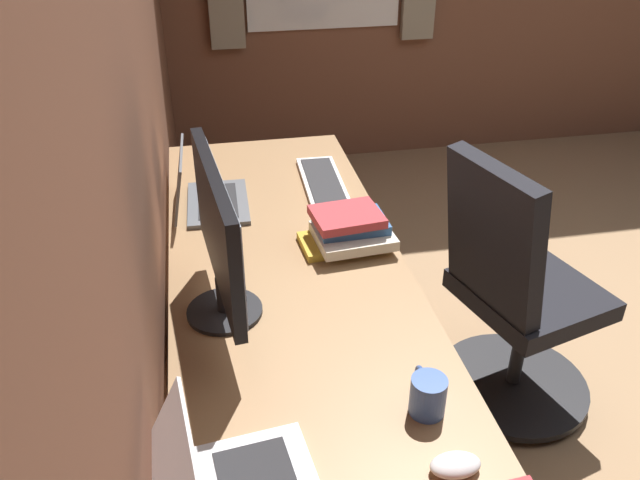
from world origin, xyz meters
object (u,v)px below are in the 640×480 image
Objects in this scene: monitor_primary at (219,234)px; laptop_left at (203,193)px; office_chair at (513,300)px; book_stack_near at (349,230)px; mouse_main at (455,465)px; drawer_pedestal at (289,390)px; coffee_mug at (427,395)px; keyboard_main at (323,182)px.

monitor_primary is 0.65m from laptop_left.
book_stack_near is at bearing 86.66° from office_chair.
drawer_pedestal is at bearing 19.49° from mouse_main.
office_chair reaches higher than laptop_left.
monitor_primary is (-0.07, 0.17, 0.62)m from drawer_pedestal.
mouse_main is 0.37× the size of book_stack_near.
office_chair reaches higher than coffee_mug.
mouse_main is (-0.67, -0.24, 0.40)m from drawer_pedestal.
coffee_mug is at bearing -179.43° from book_stack_near.
book_stack_near is 0.29× the size of office_chair.
office_chair is at bearing -93.34° from book_stack_near.
coffee_mug is (0.17, 0.00, 0.03)m from mouse_main.
book_stack_near reaches higher than mouse_main.
mouse_main is 0.87m from book_stack_near.
coffee_mug is (-1.13, -0.00, 0.04)m from keyboard_main.
office_chair is (-0.38, -1.01, -0.32)m from laptop_left.
drawer_pedestal is at bearing -159.59° from laptop_left.
office_chair reaches higher than mouse_main.
book_stack_near is 0.66m from office_chair.
office_chair is (-0.45, -0.57, -0.28)m from keyboard_main.
book_stack_near is at bearing -128.50° from laptop_left.
office_chair is (0.67, -0.57, -0.32)m from coffee_mug.
monitor_primary is at bearing -177.07° from laptop_left.
office_chair is at bearing -110.46° from laptop_left.
office_chair is (0.24, -0.98, -0.52)m from monitor_primary.
drawer_pedestal is at bearing 159.51° from keyboard_main.
laptop_left reaches higher than mouse_main.
monitor_primary is at bearing 43.08° from coffee_mug.
drawer_pedestal is at bearing -66.56° from monitor_primary.
book_stack_near is at bearing -49.02° from drawer_pedestal.
monitor_primary is at bearing 103.74° from office_chair.
coffee_mug is at bearing -157.37° from laptop_left.
keyboard_main is 1.49× the size of book_stack_near.
coffee_mug is (-0.43, -0.41, -0.20)m from monitor_primary.
laptop_left is at bearing 51.50° from book_stack_near.
monitor_primary reaches higher than laptop_left.
keyboard_main is 1.13m from coffee_mug.
mouse_main is 1.05m from office_chair.
coffee_mug is (-0.71, -0.01, -0.01)m from book_stack_near.
office_chair is at bearing -34.09° from mouse_main.
office_chair is at bearing -40.30° from coffee_mug.
book_stack_near reaches higher than coffee_mug.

